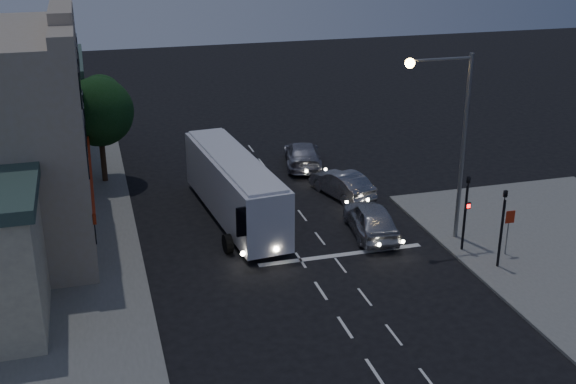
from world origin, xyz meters
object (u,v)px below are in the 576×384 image
object	(u,v)px
tour_bus	(234,186)
streetlight	(452,127)
car_suv	(371,219)
traffic_signal_side	(503,219)
car_sedan_a	(342,184)
regulatory_sign	(509,225)
traffic_signal_main	(466,204)
street_tree	(98,108)
car_sedan_b	(303,154)

from	to	relation	value
tour_bus	streetlight	size ratio (longest dim) A/B	1.25
car_suv	traffic_signal_side	distance (m)	6.67
car_sedan_a	streetlight	distance (m)	8.91
tour_bus	regulatory_sign	size ratio (longest dim) A/B	5.11
car_sedan_a	streetlight	xyz separation A→B (m)	(2.80, -6.83, 4.99)
tour_bus	traffic_signal_main	distance (m)	11.70
car_suv	streetlight	world-z (taller)	streetlight
traffic_signal_main	street_tree	world-z (taller)	street_tree
car_suv	traffic_signal_main	distance (m)	4.83
car_sedan_a	street_tree	bearing A→B (deg)	-40.45
regulatory_sign	traffic_signal_side	bearing A→B (deg)	-136.08
car_sedan_b	streetlight	size ratio (longest dim) A/B	0.58
car_suv	car_sedan_b	xyz separation A→B (m)	(-0.25, 10.83, -0.07)
car_suv	regulatory_sign	distance (m)	6.57
regulatory_sign	streetlight	xyz separation A→B (m)	(-1.96, 2.44, 4.14)
traffic_signal_main	regulatory_sign	xyz separation A→B (m)	(1.70, -1.01, -0.82)
car_suv	regulatory_sign	bearing A→B (deg)	148.29
street_tree	traffic_signal_main	bearing A→B (deg)	-42.03
regulatory_sign	street_tree	world-z (taller)	street_tree
tour_bus	car_sedan_b	distance (m)	9.23
streetlight	street_tree	size ratio (longest dim) A/B	1.45
car_sedan_b	street_tree	xyz separation A→B (m)	(-12.13, 0.40, 3.74)
car_sedan_a	street_tree	size ratio (longest dim) A/B	0.73
traffic_signal_side	traffic_signal_main	bearing A→B (deg)	109.49
tour_bus	traffic_signal_side	size ratio (longest dim) A/B	2.74
car_sedan_a	traffic_signal_side	bearing A→B (deg)	94.85
car_suv	car_sedan_a	size ratio (longest dim) A/B	1.08
tour_bus	car_suv	distance (m)	7.23
car_sedan_a	car_sedan_b	distance (m)	5.63
traffic_signal_main	traffic_signal_side	bearing A→B (deg)	-70.51
streetlight	car_suv	bearing A→B (deg)	153.19
car_sedan_a	streetlight	world-z (taller)	streetlight
car_sedan_a	regulatory_sign	bearing A→B (deg)	101.85
car_sedan_a	street_tree	xyz separation A→B (m)	(-12.75, 5.99, 3.75)
traffic_signal_main	car_sedan_b	bearing A→B (deg)	104.86
traffic_signal_main	streetlight	xyz separation A→B (m)	(-0.26, 1.42, 3.31)
streetlight	street_tree	distance (m)	20.19
car_suv	traffic_signal_main	bearing A→B (deg)	145.08
traffic_signal_main	regulatory_sign	size ratio (longest dim) A/B	1.86
tour_bus	street_tree	distance (m)	10.12
tour_bus	traffic_signal_main	size ratio (longest dim) A/B	2.74
car_sedan_b	traffic_signal_side	bearing A→B (deg)	118.31
car_sedan_b	car_sedan_a	bearing A→B (deg)	109.19
traffic_signal_side	street_tree	xyz separation A→B (m)	(-16.51, 16.22, 2.08)
traffic_signal_main	streetlight	distance (m)	3.61
car_suv	street_tree	world-z (taller)	street_tree
regulatory_sign	street_tree	bearing A→B (deg)	138.92
car_sedan_b	streetlight	xyz separation A→B (m)	(3.42, -12.43, 4.97)
car_suv	car_sedan_a	bearing A→B (deg)	-87.49
tour_bus	street_tree	size ratio (longest dim) A/B	1.81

